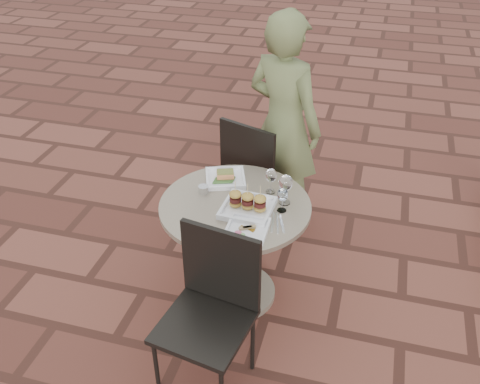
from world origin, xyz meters
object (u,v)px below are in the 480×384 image
(diner, at_px, (284,125))
(plate_sliders, at_px, (248,205))
(plate_tuna, at_px, (247,229))
(chair_near, at_px, (212,300))
(chair_far, at_px, (255,168))
(cafe_table, at_px, (235,236))
(plate_salmon, at_px, (225,178))

(diner, bearing_deg, plate_sliders, 113.55)
(plate_sliders, relative_size, plate_tuna, 1.29)
(chair_near, bearing_deg, chair_far, 104.14)
(cafe_table, height_order, chair_far, chair_far)
(plate_sliders, xyz_separation_m, plate_tuna, (0.05, -0.18, -0.03))
(chair_near, height_order, plate_tuna, chair_near)
(diner, bearing_deg, chair_near, 112.56)
(diner, height_order, plate_tuna, diner)
(cafe_table, height_order, plate_sliders, plate_sliders)
(chair_far, bearing_deg, chair_near, 114.35)
(diner, bearing_deg, cafe_table, 108.02)
(diner, xyz_separation_m, plate_tuna, (0.03, -1.13, -0.08))
(chair_near, bearing_deg, plate_sliders, 96.00)
(plate_salmon, bearing_deg, diner, 70.90)
(chair_far, relative_size, plate_sliders, 3.12)
(chair_near, distance_m, plate_sliders, 0.61)
(chair_far, height_order, plate_sliders, chair_far)
(cafe_table, height_order, plate_salmon, plate_salmon)
(chair_far, xyz_separation_m, plate_salmon, (-0.08, -0.48, 0.20))
(chair_far, bearing_deg, cafe_table, 114.14)
(plate_salmon, height_order, plate_sliders, plate_sliders)
(cafe_table, bearing_deg, chair_far, 94.43)
(chair_near, relative_size, plate_salmon, 2.99)
(cafe_table, distance_m, plate_salmon, 0.38)
(plate_salmon, bearing_deg, chair_far, 81.05)
(chair_far, xyz_separation_m, plate_sliders, (0.14, -0.76, 0.22))
(plate_sliders, bearing_deg, cafe_table, 153.74)
(cafe_table, bearing_deg, diner, 83.59)
(chair_near, relative_size, plate_tuna, 4.03)
(plate_salmon, xyz_separation_m, plate_tuna, (0.26, -0.46, -0.01))
(plate_salmon, distance_m, plate_tuna, 0.53)
(chair_near, distance_m, diner, 1.54)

